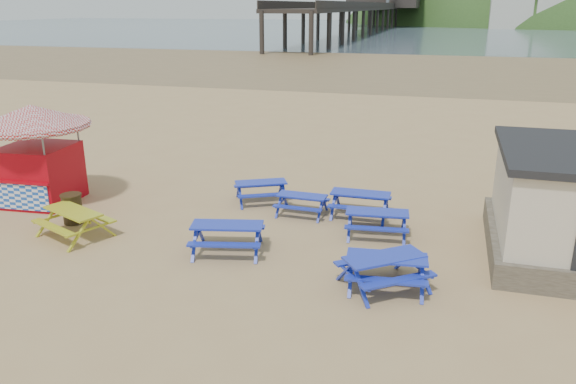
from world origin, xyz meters
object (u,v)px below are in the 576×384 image
(picnic_table_yellow, at_px, (74,223))
(litter_bin, at_px, (72,208))
(picnic_table_blue_a, at_px, (261,192))
(picnic_table_blue_b, at_px, (302,205))
(ice_cream_kiosk, at_px, (35,142))

(picnic_table_yellow, bearing_deg, litter_bin, 151.22)
(litter_bin, bearing_deg, picnic_table_blue_a, 35.00)
(picnic_table_blue_b, xyz_separation_m, ice_cream_kiosk, (-9.42, -1.35, 1.89))
(picnic_table_blue_a, relative_size, ice_cream_kiosk, 0.54)
(picnic_table_blue_a, bearing_deg, picnic_table_yellow, -161.32)
(picnic_table_yellow, bearing_deg, picnic_table_blue_a, 68.79)
(picnic_table_yellow, distance_m, litter_bin, 1.24)
(picnic_table_blue_a, distance_m, litter_bin, 6.44)
(picnic_table_blue_a, bearing_deg, ice_cream_kiosk, 168.65)
(picnic_table_yellow, bearing_deg, ice_cream_kiosk, 164.68)
(picnic_table_blue_a, bearing_deg, litter_bin, -172.31)
(ice_cream_kiosk, bearing_deg, picnic_table_blue_a, 11.34)
(picnic_table_yellow, bearing_deg, picnic_table_blue_b, 54.23)
(picnic_table_blue_a, relative_size, litter_bin, 2.31)
(ice_cream_kiosk, bearing_deg, picnic_table_yellow, -42.74)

